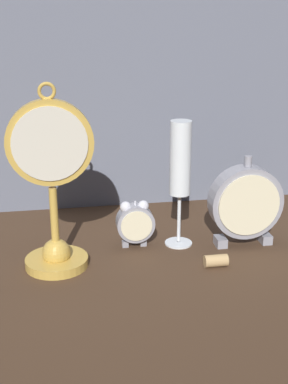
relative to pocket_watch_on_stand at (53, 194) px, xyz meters
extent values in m
plane|color=#422D1E|center=(0.17, -0.03, -0.14)|extent=(4.00, 4.00, 0.00)
cube|color=slate|center=(0.17, 0.30, 0.18)|extent=(1.51, 0.01, 0.63)
cylinder|color=gold|center=(0.00, 0.00, -0.13)|extent=(0.11, 0.11, 0.02)
sphere|color=gold|center=(0.00, 0.00, -0.11)|extent=(0.05, 0.05, 0.05)
cylinder|color=gold|center=(0.00, 0.00, -0.05)|extent=(0.01, 0.01, 0.13)
cylinder|color=gold|center=(0.00, 0.00, 0.09)|extent=(0.15, 0.02, 0.15)
cylinder|color=beige|center=(0.00, -0.01, 0.09)|extent=(0.13, 0.00, 0.13)
torus|color=gold|center=(0.00, 0.00, 0.18)|extent=(0.03, 0.01, 0.03)
cube|color=gray|center=(0.13, 0.06, -0.13)|extent=(0.01, 0.01, 0.01)
cube|color=gray|center=(0.17, 0.06, -0.13)|extent=(0.01, 0.01, 0.01)
cylinder|color=gray|center=(0.15, 0.06, -0.09)|extent=(0.07, 0.03, 0.07)
cylinder|color=beige|center=(0.15, 0.04, -0.09)|extent=(0.06, 0.00, 0.06)
sphere|color=silver|center=(0.13, 0.06, -0.05)|extent=(0.02, 0.02, 0.02)
sphere|color=silver|center=(0.17, 0.06, -0.05)|extent=(0.02, 0.02, 0.02)
cylinder|color=silver|center=(0.15, 0.06, -0.05)|extent=(0.00, 0.00, 0.01)
cube|color=gray|center=(0.32, 0.03, -0.13)|extent=(0.02, 0.03, 0.02)
cube|color=gray|center=(0.41, 0.03, -0.13)|extent=(0.02, 0.03, 0.02)
cylinder|color=gray|center=(0.36, 0.03, -0.05)|extent=(0.14, 0.04, 0.14)
cylinder|color=beige|center=(0.36, 0.01, -0.05)|extent=(0.12, 0.00, 0.12)
cylinder|color=gray|center=(0.36, 0.03, 0.03)|extent=(0.01, 0.01, 0.02)
cylinder|color=silver|center=(0.24, 0.05, -0.13)|extent=(0.05, 0.05, 0.01)
cylinder|color=silver|center=(0.24, 0.05, -0.08)|extent=(0.01, 0.01, 0.10)
cylinder|color=white|center=(0.24, 0.05, 0.04)|extent=(0.04, 0.04, 0.14)
cylinder|color=#E5D17F|center=(0.24, 0.05, 0.01)|extent=(0.04, 0.04, 0.09)
cylinder|color=tan|center=(0.28, -0.05, -0.13)|extent=(0.04, 0.02, 0.02)
camera|label=1|loc=(0.00, -0.88, 0.30)|focal=50.00mm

